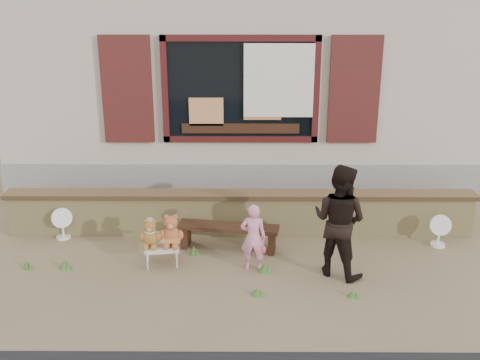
{
  "coord_description": "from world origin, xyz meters",
  "views": [
    {
      "loc": [
        0.05,
        -6.91,
        3.56
      ],
      "look_at": [
        0.0,
        0.6,
        1.0
      ],
      "focal_mm": 42.0,
      "sensor_mm": 36.0,
      "label": 1
    }
  ],
  "objects_px": {
    "teddy_bear_right": "(171,229)",
    "adult": "(339,221)",
    "folding_chair": "(162,247)",
    "child": "(253,238)",
    "teddy_bear_left": "(150,232)",
    "bench": "(228,232)"
  },
  "relations": [
    {
      "from": "bench",
      "to": "teddy_bear_left",
      "type": "height_order",
      "value": "teddy_bear_left"
    },
    {
      "from": "child",
      "to": "adult",
      "type": "xyz_separation_m",
      "value": [
        1.1,
        -0.09,
        0.28
      ]
    },
    {
      "from": "teddy_bear_left",
      "to": "adult",
      "type": "xyz_separation_m",
      "value": [
        2.48,
        -0.22,
        0.27
      ]
    },
    {
      "from": "bench",
      "to": "teddy_bear_right",
      "type": "distance_m",
      "value": 0.91
    },
    {
      "from": "teddy_bear_left",
      "to": "adult",
      "type": "distance_m",
      "value": 2.5
    },
    {
      "from": "teddy_bear_right",
      "to": "child",
      "type": "bearing_deg",
      "value": -17.24
    },
    {
      "from": "bench",
      "to": "child",
      "type": "height_order",
      "value": "child"
    },
    {
      "from": "teddy_bear_right",
      "to": "adult",
      "type": "distance_m",
      "value": 2.23
    },
    {
      "from": "teddy_bear_left",
      "to": "child",
      "type": "xyz_separation_m",
      "value": [
        1.38,
        -0.13,
        -0.02
      ]
    },
    {
      "from": "folding_chair",
      "to": "child",
      "type": "height_order",
      "value": "child"
    },
    {
      "from": "adult",
      "to": "child",
      "type": "bearing_deg",
      "value": 30.88
    },
    {
      "from": "teddy_bear_left",
      "to": "teddy_bear_right",
      "type": "xyz_separation_m",
      "value": [
        0.28,
        0.04,
        0.03
      ]
    },
    {
      "from": "folding_chair",
      "to": "adult",
      "type": "xyz_separation_m",
      "value": [
        2.34,
        -0.24,
        0.49
      ]
    },
    {
      "from": "teddy_bear_left",
      "to": "child",
      "type": "height_order",
      "value": "child"
    },
    {
      "from": "teddy_bear_right",
      "to": "folding_chair",
      "type": "bearing_deg",
      "value": 180.0
    },
    {
      "from": "folding_chair",
      "to": "teddy_bear_left",
      "type": "bearing_deg",
      "value": 180.0
    },
    {
      "from": "adult",
      "to": "bench",
      "type": "bearing_deg",
      "value": 9.21
    },
    {
      "from": "folding_chair",
      "to": "teddy_bear_left",
      "type": "relative_size",
      "value": 1.3
    },
    {
      "from": "bench",
      "to": "folding_chair",
      "type": "bearing_deg",
      "value": -142.75
    },
    {
      "from": "teddy_bear_right",
      "to": "adult",
      "type": "bearing_deg",
      "value": -15.3
    },
    {
      "from": "child",
      "to": "adult",
      "type": "bearing_deg",
      "value": -179.1
    },
    {
      "from": "folding_chair",
      "to": "teddy_bear_left",
      "type": "height_order",
      "value": "teddy_bear_left"
    }
  ]
}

